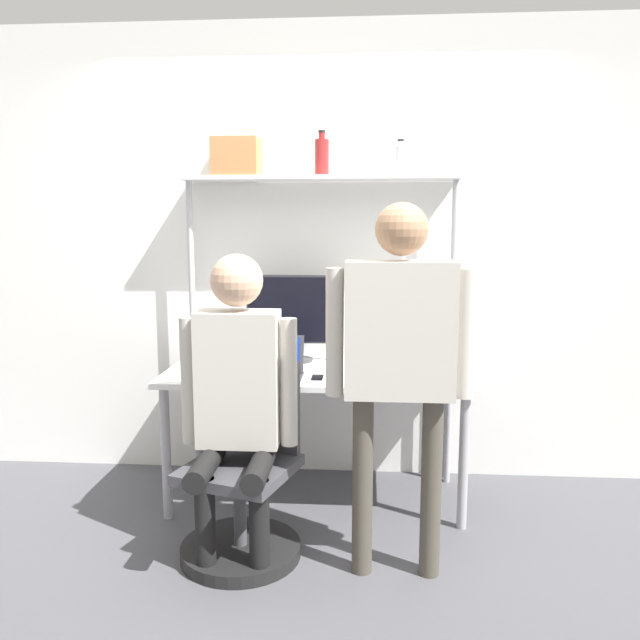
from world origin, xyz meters
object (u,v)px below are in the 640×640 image
(monitor, at_px, (294,314))
(person_standing, at_px, (400,343))
(bottle_red, at_px, (322,157))
(laptop, at_px, (272,365))
(person_seated, at_px, (237,384))
(bottle_clear, at_px, (400,160))
(office_chair, at_px, (244,497))
(storage_box, at_px, (237,157))
(cell_phone, at_px, (317,378))

(monitor, xyz_separation_m, person_standing, (0.56, -0.98, 0.02))
(bottle_red, bearing_deg, person_standing, -68.57)
(laptop, distance_m, bottle_red, 1.21)
(person_seated, xyz_separation_m, bottle_clear, (0.76, 0.94, 1.06))
(office_chair, relative_size, bottle_red, 3.60)
(laptop, height_order, bottle_clear, bottle_clear)
(person_standing, relative_size, storage_box, 6.20)
(bottle_clear, bearing_deg, cell_phone, -131.79)
(cell_phone, bearing_deg, bottle_clear, 48.21)
(monitor, height_order, storage_box, storage_box)
(bottle_red, xyz_separation_m, bottle_clear, (0.44, -0.00, -0.02))
(laptop, xyz_separation_m, storage_box, (-0.25, 0.42, 1.11))
(storage_box, bearing_deg, bottle_clear, -0.00)
(laptop, height_order, cell_phone, laptop)
(cell_phone, xyz_separation_m, person_standing, (0.39, -0.54, 0.29))
(monitor, bearing_deg, person_seated, -99.73)
(cell_phone, distance_m, bottle_clear, 1.32)
(person_seated, bearing_deg, bottle_red, 71.46)
(cell_phone, xyz_separation_m, bottle_clear, (0.43, 0.48, 1.15))
(person_seated, distance_m, storage_box, 1.45)
(laptop, xyz_separation_m, person_standing, (0.63, -0.60, 0.24))
(office_chair, bearing_deg, laptop, 81.86)
(monitor, height_order, laptop, monitor)
(cell_phone, height_order, person_seated, person_seated)
(laptop, height_order, office_chair, laptop)
(office_chair, bearing_deg, bottle_clear, 50.20)
(bottle_clear, bearing_deg, monitor, -175.99)
(laptop, bearing_deg, storage_box, 120.85)
(monitor, relative_size, person_seated, 0.39)
(monitor, xyz_separation_m, laptop, (-0.07, -0.38, -0.22))
(person_seated, bearing_deg, cell_phone, 54.42)
(monitor, relative_size, person_standing, 0.34)
(storage_box, bearing_deg, monitor, -7.37)
(laptop, bearing_deg, bottle_red, 60.98)
(monitor, distance_m, laptop, 0.44)
(laptop, bearing_deg, person_standing, -43.17)
(storage_box, bearing_deg, person_seated, -79.50)
(person_standing, relative_size, bottle_red, 6.50)
(laptop, bearing_deg, person_seated, -98.78)
(person_standing, xyz_separation_m, bottle_red, (-0.40, 1.02, 0.87))
(laptop, distance_m, office_chair, 0.71)
(person_standing, bearing_deg, storage_box, 131.06)
(person_seated, height_order, bottle_clear, bottle_clear)
(office_chair, distance_m, storage_box, 1.88)
(laptop, height_order, person_standing, person_standing)
(office_chair, xyz_separation_m, storage_box, (-0.19, 0.89, 1.64))
(cell_phone, distance_m, person_standing, 0.72)
(office_chair, xyz_separation_m, bottle_red, (0.30, 0.89, 1.64))
(monitor, relative_size, cell_phone, 3.70)
(laptop, xyz_separation_m, office_chair, (-0.07, -0.47, -0.53))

